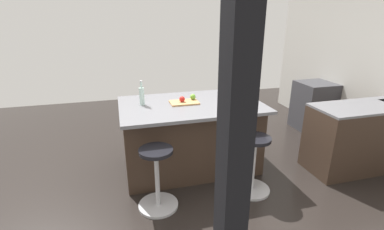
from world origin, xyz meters
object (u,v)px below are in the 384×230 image
(oven_range, at_px, (314,106))
(fruit_bowl, at_px, (234,95))
(stool_by_window, at_px, (253,166))
(apple_red, at_px, (182,99))
(stool_middle, at_px, (157,180))
(cutting_board, at_px, (184,102))
(water_bottle, at_px, (142,95))
(apple_green, at_px, (193,97))
(kitchen_island, at_px, (190,135))

(oven_range, xyz_separation_m, fruit_bowl, (1.91, 0.71, 0.54))
(stool_by_window, relative_size, apple_red, 9.71)
(stool_by_window, relative_size, stool_middle, 1.00)
(stool_middle, distance_m, fruit_bowl, 1.58)
(cutting_board, height_order, fruit_bowl, fruit_bowl)
(stool_middle, bearing_deg, water_bottle, -87.12)
(oven_range, bearing_deg, stool_middle, 25.98)
(apple_green, xyz_separation_m, fruit_bowl, (-0.58, 0.00, -0.02))
(cutting_board, height_order, water_bottle, water_bottle)
(cutting_board, distance_m, water_bottle, 0.54)
(apple_red, bearing_deg, oven_range, -163.69)
(stool_by_window, xyz_separation_m, water_bottle, (1.18, -0.81, 0.73))
(oven_range, height_order, fruit_bowl, fruit_bowl)
(stool_middle, distance_m, apple_red, 1.09)
(cutting_board, xyz_separation_m, apple_red, (0.03, 0.00, 0.05))
(oven_range, relative_size, water_bottle, 2.79)
(kitchen_island, height_order, fruit_bowl, fruit_bowl)
(stool_by_window, height_order, apple_green, apple_green)
(oven_range, relative_size, cutting_board, 2.42)
(apple_red, height_order, water_bottle, water_bottle)
(stool_middle, xyz_separation_m, apple_red, (-0.46, -0.74, 0.66))
(kitchen_island, relative_size, stool_middle, 2.56)
(stool_by_window, distance_m, apple_green, 1.17)
(oven_range, relative_size, stool_by_window, 1.23)
(apple_red, relative_size, fruit_bowl, 0.37)
(kitchen_island, height_order, apple_green, apple_green)
(cutting_board, distance_m, apple_green, 0.16)
(stool_by_window, height_order, water_bottle, water_bottle)
(oven_range, bearing_deg, stool_by_window, 37.48)
(apple_green, height_order, water_bottle, water_bottle)
(stool_by_window, relative_size, apple_green, 9.66)
(stool_by_window, xyz_separation_m, cutting_board, (0.65, -0.74, 0.62))
(water_bottle, height_order, fruit_bowl, water_bottle)
(oven_range, distance_m, stool_by_window, 2.50)
(water_bottle, bearing_deg, stool_middle, 92.88)
(stool_middle, xyz_separation_m, apple_green, (-0.62, -0.81, 0.66))
(water_bottle, distance_m, fruit_bowl, 1.24)
(water_bottle, bearing_deg, apple_red, 171.80)
(cutting_board, bearing_deg, kitchen_island, -170.42)
(fruit_bowl, bearing_deg, apple_green, -0.06)
(apple_red, bearing_deg, stool_by_window, 132.43)
(water_bottle, xyz_separation_m, fruit_bowl, (-1.24, 0.00, -0.08))
(stool_by_window, bearing_deg, cutting_board, -48.80)
(stool_middle, height_order, water_bottle, water_bottle)
(stool_by_window, distance_m, stool_middle, 1.13)
(oven_range, xyz_separation_m, apple_green, (2.49, 0.71, 0.56))
(apple_red, xyz_separation_m, water_bottle, (0.50, -0.07, 0.07))
(cutting_board, relative_size, apple_green, 4.92)
(kitchen_island, relative_size, cutting_board, 5.01)
(stool_middle, bearing_deg, apple_red, -121.74)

